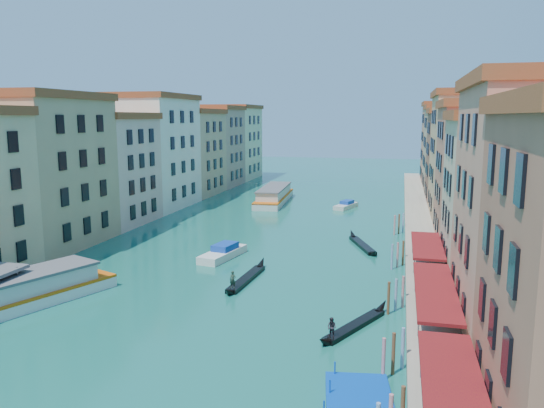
# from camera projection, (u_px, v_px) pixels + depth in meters

# --- Properties ---
(left_bank_palazzos) EXTENTS (12.80, 128.40, 21.00)m
(left_bank_palazzos) POSITION_uv_depth(u_px,v_px,m) (137.00, 158.00, 92.66)
(left_bank_palazzos) COLOR beige
(left_bank_palazzos) RESTS_ON ground
(right_bank_palazzos) EXTENTS (12.80, 128.40, 21.00)m
(right_bank_palazzos) POSITION_uv_depth(u_px,v_px,m) (476.00, 164.00, 79.79)
(right_bank_palazzos) COLOR #9F583F
(right_bank_palazzos) RESTS_ON ground
(quay) EXTENTS (4.00, 140.00, 1.00)m
(quay) POSITION_uv_depth(u_px,v_px,m) (418.00, 222.00, 83.18)
(quay) COLOR gray
(quay) RESTS_ON ground
(restaurant_awnings) EXTENTS (3.20, 44.55, 3.12)m
(restaurant_awnings) POSITION_uv_depth(u_px,v_px,m) (436.00, 292.00, 42.49)
(restaurant_awnings) COLOR maroon
(restaurant_awnings) RESTS_ON ground
(mooring_poles_right) EXTENTS (1.44, 54.24, 3.20)m
(mooring_poles_right) POSITION_uv_depth(u_px,v_px,m) (396.00, 287.00, 49.04)
(mooring_poles_right) COLOR brown
(mooring_poles_right) RESTS_ON ground
(vaporetto_near) EXTENTS (11.57, 20.19, 2.96)m
(vaporetto_near) POSITION_uv_depth(u_px,v_px,m) (7.00, 296.00, 46.38)
(vaporetto_near) COLOR white
(vaporetto_near) RESTS_ON ground
(vaporetto_far) EXTENTS (6.22, 21.27, 3.12)m
(vaporetto_far) POSITION_uv_depth(u_px,v_px,m) (274.00, 195.00, 105.53)
(vaporetto_far) COLOR silver
(vaporetto_far) RESTS_ON ground
(gondola_fore) EXTENTS (1.68, 11.84, 2.36)m
(gondola_fore) POSITION_uv_depth(u_px,v_px,m) (246.00, 277.00, 54.98)
(gondola_fore) COLOR black
(gondola_fore) RESTS_ON ground
(gondola_right) EXTENTS (5.40, 10.00, 2.14)m
(gondola_right) POSITION_uv_depth(u_px,v_px,m) (354.00, 324.00, 42.51)
(gondola_right) COLOR black
(gondola_right) RESTS_ON ground
(gondola_far) EXTENTS (5.03, 11.46, 1.69)m
(gondola_far) POSITION_uv_depth(u_px,v_px,m) (362.00, 244.00, 69.60)
(gondola_far) COLOR black
(gondola_far) RESTS_ON ground
(motorboat_mid) EXTENTS (3.95, 8.31, 1.65)m
(motorboat_mid) POSITION_uv_depth(u_px,v_px,m) (223.00, 252.00, 64.04)
(motorboat_mid) COLOR silver
(motorboat_mid) RESTS_ON ground
(motorboat_far) EXTENTS (4.12, 7.03, 1.39)m
(motorboat_far) POSITION_uv_depth(u_px,v_px,m) (346.00, 205.00, 98.80)
(motorboat_far) COLOR beige
(motorboat_far) RESTS_ON ground
(blue_dock) EXTENTS (4.73, 6.36, 0.49)m
(blue_dock) POSITION_uv_depth(u_px,v_px,m) (359.00, 400.00, 31.44)
(blue_dock) COLOR #0242B9
(blue_dock) RESTS_ON ground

